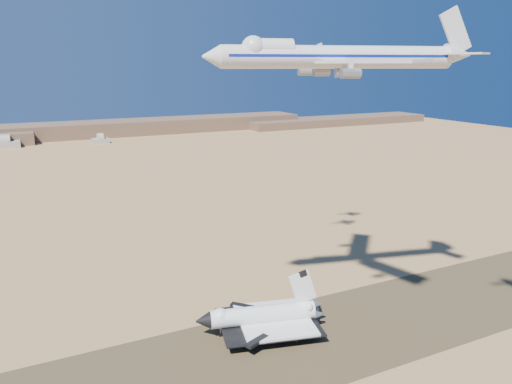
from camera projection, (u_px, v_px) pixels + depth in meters
name	position (u px, v px, depth m)	size (l,w,h in m)	color
ground	(236.00, 360.00, 154.27)	(1200.00, 1200.00, 0.00)	tan
runway	(236.00, 360.00, 154.26)	(600.00, 50.00, 0.06)	#4A3E25
ridgeline	(113.00, 130.00, 638.02)	(960.00, 90.00, 18.00)	brown
hangars	(1.00, 145.00, 540.48)	(200.50, 29.50, 30.00)	#B0AA9B
shuttle	(262.00, 317.00, 169.25)	(43.80, 33.48, 21.49)	white
carrier_747	(331.00, 57.00, 150.66)	(86.66, 65.16, 21.58)	silver
crew_a	(292.00, 330.00, 169.77)	(0.68, 0.44, 1.86)	#CE510C
crew_b	(288.00, 330.00, 169.91)	(0.83, 0.48, 1.71)	#CE510C
crew_c	(297.00, 342.00, 163.05)	(0.92, 0.47, 1.57)	#CE510C
chase_jet_e	(307.00, 51.00, 199.31)	(15.63, 8.76, 3.92)	silver
chase_jet_f	(319.00, 60.00, 219.19)	(14.56, 8.63, 3.75)	silver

